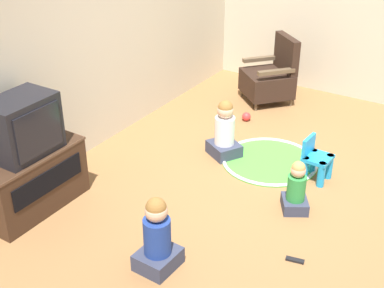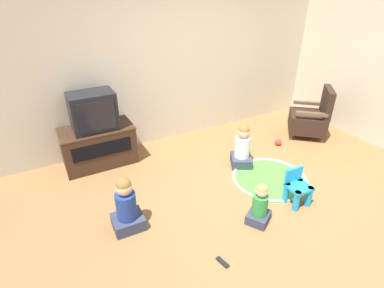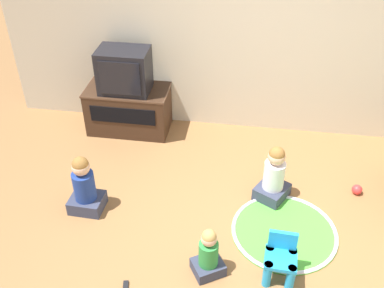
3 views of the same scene
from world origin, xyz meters
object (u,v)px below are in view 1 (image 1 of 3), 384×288
(child_watching_left, at_px, (296,189))
(remote_control, at_px, (295,260))
(television, at_px, (22,126))
(child_watching_right, at_px, (225,132))
(tv_cabinet, at_px, (29,178))
(child_watching_center, at_px, (157,238))
(black_armchair, at_px, (271,77))
(toy_ball, at_px, (246,117))
(yellow_kid_chair, at_px, (316,162))

(child_watching_left, distance_m, remote_control, 0.76)
(television, distance_m, child_watching_right, 2.15)
(tv_cabinet, relative_size, child_watching_center, 1.57)
(tv_cabinet, height_order, black_armchair, black_armchair)
(tv_cabinet, relative_size, remote_control, 6.57)
(television, height_order, child_watching_right, television)
(remote_control, bearing_deg, toy_ball, -65.36)
(black_armchair, bearing_deg, toy_ball, -46.81)
(black_armchair, height_order, child_watching_left, black_armchair)
(yellow_kid_chair, relative_size, remote_control, 2.88)
(child_watching_right, bearing_deg, child_watching_left, -178.11)
(television, height_order, remote_control, television)
(black_armchair, height_order, yellow_kid_chair, black_armchair)
(tv_cabinet, bearing_deg, toy_ball, -17.40)
(child_watching_right, bearing_deg, black_armchair, -53.07)
(remote_control, bearing_deg, television, 2.70)
(child_watching_center, height_order, child_watching_right, child_watching_center)
(tv_cabinet, xyz_separation_m, yellow_kid_chair, (1.88, -2.06, -0.11))
(black_armchair, relative_size, toy_ball, 7.95)
(tv_cabinet, distance_m, black_armchair, 3.53)
(child_watching_center, bearing_deg, remote_control, -52.32)
(toy_ball, bearing_deg, television, 163.22)
(yellow_kid_chair, distance_m, remote_control, 1.34)
(yellow_kid_chair, bearing_deg, toy_ball, 58.14)
(child_watching_center, relative_size, child_watching_right, 1.00)
(black_armchair, relative_size, yellow_kid_chair, 1.93)
(television, distance_m, toy_ball, 2.94)
(tv_cabinet, relative_size, toy_ball, 9.38)
(child_watching_left, relative_size, child_watching_right, 0.79)
(black_armchair, bearing_deg, child_watching_left, -18.58)
(yellow_kid_chair, relative_size, toy_ball, 4.11)
(tv_cabinet, distance_m, toy_ball, 2.85)
(black_armchair, height_order, child_watching_center, black_armchair)
(television, distance_m, child_watching_center, 1.56)
(child_watching_center, bearing_deg, child_watching_right, 15.63)
(yellow_kid_chair, relative_size, child_watching_left, 0.88)
(black_armchair, distance_m, child_watching_left, 2.52)
(yellow_kid_chair, distance_m, toy_ball, 1.47)
(child_watching_right, height_order, remote_control, child_watching_right)
(tv_cabinet, relative_size, television, 1.71)
(yellow_kid_chair, xyz_separation_m, child_watching_right, (-0.07, 1.02, 0.08))
(child_watching_left, relative_size, remote_control, 3.28)
(tv_cabinet, bearing_deg, remote_control, -76.14)
(black_armchair, bearing_deg, tv_cabinet, -62.55)
(black_armchair, relative_size, remote_control, 5.56)
(child_watching_left, height_order, remote_control, child_watching_left)
(tv_cabinet, xyz_separation_m, remote_control, (0.59, -2.39, -0.29))
(tv_cabinet, xyz_separation_m, toy_ball, (2.71, -0.85, -0.25))
(television, distance_m, remote_control, 2.57)
(child_watching_left, bearing_deg, child_watching_right, 31.28)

